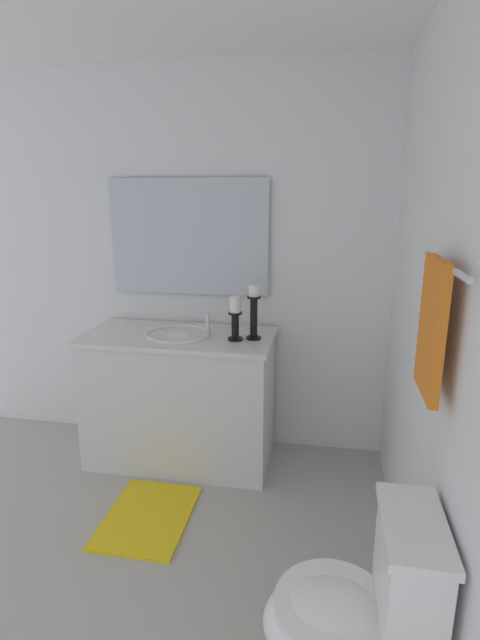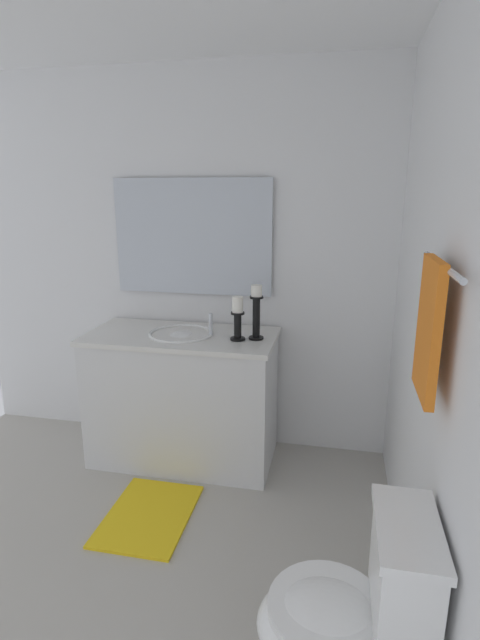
{
  "view_description": "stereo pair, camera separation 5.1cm",
  "coord_description": "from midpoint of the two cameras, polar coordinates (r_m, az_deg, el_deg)",
  "views": [
    {
      "loc": [
        1.75,
        1.03,
        1.69
      ],
      "look_at": [
        -0.34,
        0.64,
        1.13
      ],
      "focal_mm": 27.04,
      "sensor_mm": 36.0,
      "label": 1
    },
    {
      "loc": [
        1.74,
        1.08,
        1.69
      ],
      "look_at": [
        -0.34,
        0.64,
        1.13
      ],
      "focal_mm": 27.04,
      "sensor_mm": 36.0,
      "label": 2
    }
  ],
  "objects": [
    {
      "name": "towel_bar",
      "position": [
        1.63,
        22.22,
        6.1
      ],
      "size": [
        0.58,
        0.02,
        0.02
      ],
      "primitive_type": "cylinder",
      "rotation": [
        0.0,
        1.57,
        0.0
      ],
      "color": "silver"
    },
    {
      "name": "toilet",
      "position": [
        1.86,
        12.48,
        -31.2
      ],
      "size": [
        0.39,
        0.54,
        0.75
      ],
      "color": "white",
      "rests_on": "ground"
    },
    {
      "name": "vanity_cabinet",
      "position": [
        3.14,
        -7.55,
        -9.1
      ],
      "size": [
        0.58,
        1.18,
        0.84
      ],
      "color": "silver",
      "rests_on": "ground"
    },
    {
      "name": "towel_near_vanity",
      "position": [
        1.67,
        20.93,
        -0.86
      ],
      "size": [
        0.28,
        0.03,
        0.45
      ],
      "primitive_type": "cube",
      "color": "orange",
      "rests_on": "towel_bar"
    },
    {
      "name": "mirror",
      "position": [
        3.15,
        -6.6,
        9.69
      ],
      "size": [
        0.02,
        1.04,
        0.73
      ],
      "primitive_type": "cube",
      "color": "silver"
    },
    {
      "name": "floor",
      "position": [
        2.66,
        -17.49,
        -25.73
      ],
      "size": [
        2.59,
        2.89,
        0.02
      ],
      "primitive_type": "cube",
      "color": "#B2ADA3",
      "rests_on": "ground"
    },
    {
      "name": "sink_basin",
      "position": [
        3.0,
        -7.78,
        -2.41
      ],
      "size": [
        0.4,
        0.4,
        0.24
      ],
      "color": "white",
      "rests_on": "vanity_cabinet"
    },
    {
      "name": "bath_mat",
      "position": [
        2.84,
        -11.37,
        -21.83
      ],
      "size": [
        0.6,
        0.44,
        0.02
      ],
      "primitive_type": "cube",
      "color": "yellow",
      "rests_on": "ground"
    },
    {
      "name": "candle_holder_tall",
      "position": [
        2.83,
        1.12,
        1.09
      ],
      "size": [
        0.09,
        0.09,
        0.33
      ],
      "color": "black",
      "rests_on": "vanity_cabinet"
    },
    {
      "name": "candle_holder_short",
      "position": [
        2.82,
        -1.09,
        0.32
      ],
      "size": [
        0.09,
        0.09,
        0.26
      ],
      "color": "black",
      "rests_on": "vanity_cabinet"
    },
    {
      "name": "wall_left",
      "position": [
        3.25,
        -8.65,
        6.49
      ],
      "size": [
        0.04,
        2.89,
        2.45
      ],
      "primitive_type": "cube",
      "color": "white",
      "rests_on": "ground"
    },
    {
      "name": "wall_back",
      "position": [
        1.85,
        22.31,
        -0.88
      ],
      "size": [
        2.59,
        0.04,
        2.45
      ],
      "primitive_type": "cube",
      "color": "white",
      "rests_on": "ground"
    }
  ]
}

